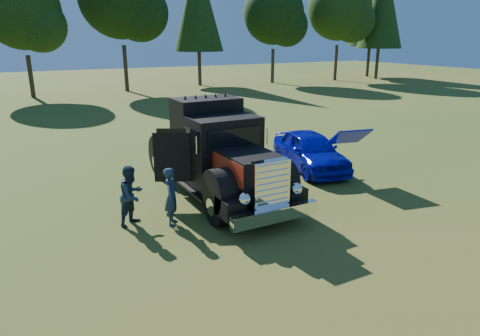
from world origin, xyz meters
name	(u,v)px	position (x,y,z in m)	size (l,w,h in m)	color
ground	(247,206)	(0.00, 0.00, 0.00)	(120.00, 120.00, 0.00)	#305D1B
diamond_t_truck	(218,156)	(-0.32, 1.30, 1.28)	(3.28, 7.16, 3.00)	black
hotrod_coupe	(310,150)	(3.98, 2.18, 0.73)	(2.55, 4.51, 1.89)	#07149D
spectator_near	(172,196)	(-2.40, -0.15, 0.80)	(0.58, 0.38, 1.59)	#1E2148
spectator_far	(132,195)	(-3.32, 0.38, 0.82)	(0.80, 0.62, 1.64)	#1E2947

